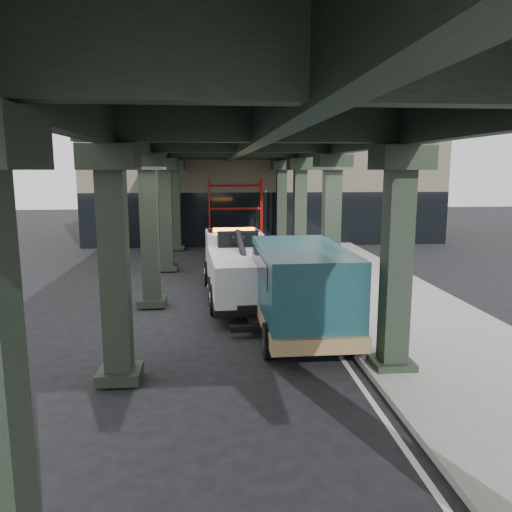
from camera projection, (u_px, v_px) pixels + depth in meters
ground at (260, 322)px, 14.96m from camera, size 90.00×90.00×0.00m
sidewalk at (383, 299)px, 17.30m from camera, size 5.00×40.00×0.15m
lane_stripe at (303, 303)px, 17.07m from camera, size 0.12×38.00×0.01m
viaduct at (241, 140)px, 15.96m from camera, size 7.40×32.00×6.40m
building at (261, 177)px, 34.08m from camera, size 22.00×10.00×8.00m
scaffolding at (235, 212)px, 28.97m from camera, size 3.08×0.88×4.00m
tow_truck at (239, 265)px, 17.62m from camera, size 2.52×7.56×2.44m
towed_van at (299, 286)px, 13.84m from camera, size 2.51×6.12×2.47m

